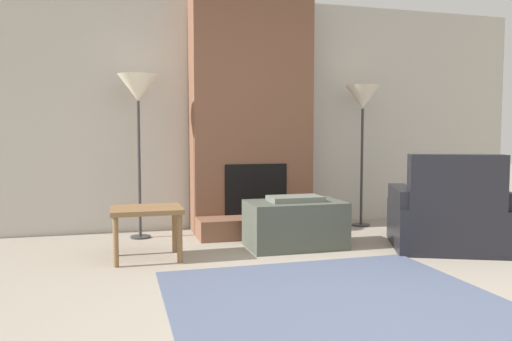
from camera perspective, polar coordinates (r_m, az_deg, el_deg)
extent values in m
plane|color=gray|center=(3.07, 13.91, -16.28)|extent=(24.00, 24.00, 0.00)
cube|color=#BCB7AD|center=(5.79, -1.25, 6.50)|extent=(7.08, 0.06, 2.60)
cube|color=brown|center=(5.55, -0.61, 6.60)|extent=(1.32, 0.44, 2.60)
cube|color=brown|center=(5.24, 0.54, -6.40)|extent=(1.32, 0.37, 0.21)
cube|color=black|center=(5.36, 0.01, -2.14)|extent=(0.69, 0.02, 0.54)
cube|color=#474C42|center=(4.74, 4.48, -6.15)|extent=(0.90, 0.54, 0.44)
cube|color=#60665B|center=(4.70, 4.50, -3.23)|extent=(0.49, 0.30, 0.05)
cube|color=black|center=(5.03, 20.82, -5.96)|extent=(1.23, 1.19, 0.41)
cube|color=black|center=(4.67, 21.85, -3.77)|extent=(0.81, 0.50, 0.89)
cube|color=black|center=(5.12, 25.21, -5.03)|extent=(0.46, 0.79, 0.57)
cube|color=black|center=(4.94, 16.31, -5.12)|extent=(0.46, 0.79, 0.57)
cube|color=brown|center=(4.34, -12.41, -4.39)|extent=(0.59, 0.47, 0.04)
cylinder|color=brown|center=(4.18, -15.73, -7.89)|extent=(0.04, 0.04, 0.41)
cylinder|color=brown|center=(4.21, -8.71, -7.70)|extent=(0.04, 0.04, 0.41)
cylinder|color=brown|center=(4.56, -15.72, -6.88)|extent=(0.04, 0.04, 0.41)
cylinder|color=brown|center=(4.59, -9.30, -6.72)|extent=(0.04, 0.04, 0.41)
cylinder|color=#333333|center=(5.32, -13.07, -7.40)|extent=(0.20, 0.20, 0.02)
cylinder|color=#333333|center=(5.22, -13.20, 0.16)|extent=(0.03, 0.03, 1.38)
cone|color=silver|center=(5.23, -13.35, 9.19)|extent=(0.40, 0.40, 0.26)
cylinder|color=#333333|center=(5.97, 11.89, -6.10)|extent=(0.20, 0.20, 0.02)
cylinder|color=#333333|center=(5.89, 11.99, 0.41)|extent=(0.03, 0.03, 1.34)
cone|color=silver|center=(5.89, 12.12, 8.20)|extent=(0.40, 0.40, 0.26)
cube|color=#4C5670|center=(3.38, 8.61, -14.15)|extent=(2.12, 1.78, 0.01)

